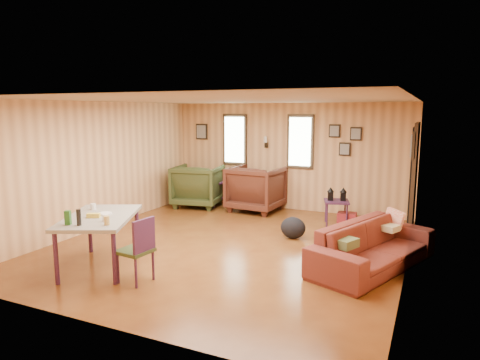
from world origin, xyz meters
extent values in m
cube|color=brown|center=(0.00, 0.00, -0.01)|extent=(5.50, 6.00, 0.02)
cube|color=#997C5B|center=(0.00, 0.00, 2.41)|extent=(5.50, 6.00, 0.02)
cube|color=#DFA96F|center=(0.00, 3.01, 1.20)|extent=(5.50, 0.02, 2.40)
cube|color=#DFA96F|center=(0.00, -3.01, 1.20)|extent=(5.50, 0.02, 2.40)
cube|color=#DFA96F|center=(-2.76, 0.00, 1.20)|extent=(0.02, 6.00, 2.40)
cube|color=#DFA96F|center=(2.76, 0.00, 1.20)|extent=(0.02, 6.00, 2.40)
cube|color=black|center=(-1.30, 2.97, 1.55)|extent=(0.60, 0.05, 1.20)
cube|color=#E0F2D1|center=(-1.30, 2.93, 1.55)|extent=(0.48, 0.04, 1.06)
cube|color=black|center=(0.30, 2.97, 1.55)|extent=(0.60, 0.05, 1.20)
cube|color=#E0F2D1|center=(0.30, 2.93, 1.55)|extent=(0.48, 0.04, 1.06)
cube|color=black|center=(-0.50, 2.95, 1.45)|extent=(0.07, 0.05, 0.12)
cylinder|color=silver|center=(-0.50, 2.89, 1.58)|extent=(0.07, 0.07, 0.14)
cube|color=black|center=(2.72, 1.95, 1.00)|extent=(0.06, 1.00, 2.05)
cube|color=black|center=(2.68, 1.95, 1.00)|extent=(0.04, 0.82, 1.90)
cube|color=black|center=(1.05, 2.97, 1.80)|extent=(0.24, 0.04, 0.28)
cube|color=#9E998C|center=(1.05, 2.94, 1.80)|extent=(0.19, 0.02, 0.22)
cube|color=black|center=(1.50, 2.97, 1.75)|extent=(0.24, 0.04, 0.28)
cube|color=#9E998C|center=(1.50, 2.94, 1.75)|extent=(0.19, 0.02, 0.22)
cube|color=black|center=(1.28, 2.97, 1.42)|extent=(0.24, 0.04, 0.28)
cube|color=#9E998C|center=(1.28, 2.94, 1.42)|extent=(0.19, 0.02, 0.22)
cube|color=black|center=(-2.20, 2.97, 1.72)|extent=(0.30, 0.04, 0.38)
cube|color=#9E998C|center=(-2.20, 2.94, 1.72)|extent=(0.24, 0.02, 0.31)
cube|color=black|center=(2.72, 0.85, 1.70)|extent=(0.04, 0.34, 0.42)
cube|color=#9E998C|center=(2.69, 0.85, 1.70)|extent=(0.02, 0.27, 0.34)
imported|color=maroon|center=(2.31, -0.08, 0.43)|extent=(1.41, 2.29, 0.86)
imported|color=#492216|center=(-0.56, 2.50, 0.56)|extent=(1.15, 1.08, 1.11)
imported|color=#363F1C|center=(-1.97, 2.36, 0.54)|extent=(1.20, 1.15, 1.07)
cube|color=#471F42|center=(-1.74, 2.62, 0.54)|extent=(0.64, 0.60, 0.04)
cube|color=#471F42|center=(-1.74, 2.62, 0.18)|extent=(0.58, 0.54, 0.03)
cylinder|color=#471F42|center=(-2.00, 2.48, 0.27)|extent=(0.05, 0.05, 0.53)
cylinder|color=#471F42|center=(-1.56, 2.38, 0.27)|extent=(0.05, 0.05, 0.53)
cylinder|color=#471F42|center=(-1.92, 2.86, 0.27)|extent=(0.05, 0.05, 0.53)
cylinder|color=#471F42|center=(-1.48, 2.76, 0.27)|extent=(0.05, 0.05, 0.53)
cube|color=brown|center=(-1.86, 2.65, 0.63)|extent=(0.10, 0.04, 0.13)
cube|color=brown|center=(-1.64, 2.60, 0.62)|extent=(0.09, 0.04, 0.12)
cube|color=#471F42|center=(1.33, 2.05, 0.47)|extent=(0.58, 0.58, 0.04)
cylinder|color=#471F42|center=(1.21, 1.82, 0.23)|extent=(0.04, 0.04, 0.47)
cylinder|color=#471F42|center=(1.56, 1.93, 0.23)|extent=(0.04, 0.04, 0.47)
cylinder|color=#471F42|center=(1.10, 2.18, 0.23)|extent=(0.04, 0.04, 0.47)
cylinder|color=#471F42|center=(1.46, 2.29, 0.23)|extent=(0.04, 0.04, 0.47)
cube|color=black|center=(1.22, 2.02, 0.57)|extent=(0.13, 0.13, 0.17)
cone|color=black|center=(1.22, 2.02, 0.70)|extent=(0.17, 0.17, 0.09)
cube|color=black|center=(1.45, 2.09, 0.57)|extent=(0.13, 0.13, 0.17)
cone|color=black|center=(1.45, 2.09, 0.70)|extent=(0.17, 0.17, 0.09)
cube|color=maroon|center=(1.54, 2.09, 0.13)|extent=(0.37, 0.28, 0.26)
ellipsoid|color=black|center=(0.84, 0.82, 0.19)|extent=(0.48, 0.38, 0.38)
cube|color=#515C33|center=(1.95, -0.57, 0.48)|extent=(0.46, 0.43, 0.12)
cube|color=red|center=(2.52, 0.71, 0.56)|extent=(0.34, 0.21, 0.33)
cube|color=tan|center=(2.44, 0.49, 0.47)|extent=(0.39, 0.35, 0.09)
cube|color=gray|center=(-1.26, -1.65, 0.73)|extent=(1.43, 1.71, 0.05)
cylinder|color=#471F42|center=(-1.33, -2.39, 0.35)|extent=(0.08, 0.08, 0.71)
cylinder|color=#471F42|center=(-0.65, -2.08, 0.35)|extent=(0.08, 0.08, 0.71)
cylinder|color=#471F42|center=(-1.87, -1.23, 0.35)|extent=(0.08, 0.08, 0.71)
cylinder|color=#471F42|center=(-1.19, -0.92, 0.35)|extent=(0.08, 0.08, 0.71)
cylinder|color=silver|center=(-0.98, -1.85, 0.80)|extent=(0.10, 0.10, 0.09)
cylinder|color=silver|center=(-1.63, -1.39, 0.80)|extent=(0.10, 0.10, 0.09)
cube|color=#245A20|center=(-1.30, -2.19, 0.85)|extent=(0.09, 0.09, 0.19)
cylinder|color=black|center=(-1.14, -2.16, 0.86)|extent=(0.08, 0.08, 0.22)
cylinder|color=tan|center=(-0.82, -1.99, 0.81)|extent=(0.09, 0.09, 0.12)
cylinder|color=silver|center=(-1.26, -1.54, 0.76)|extent=(0.26, 0.26, 0.02)
cube|color=gold|center=(-1.27, -1.76, 0.78)|extent=(0.19, 0.15, 0.06)
cube|color=#363F1C|center=(-0.46, -1.89, 0.42)|extent=(0.43, 0.43, 0.05)
cube|color=#471F42|center=(-0.30, -1.91, 0.66)|extent=(0.08, 0.38, 0.43)
cylinder|color=#471F42|center=(-0.64, -2.03, 0.21)|extent=(0.04, 0.04, 0.41)
cylinder|color=#471F42|center=(-0.32, -2.07, 0.21)|extent=(0.04, 0.04, 0.41)
cylinder|color=#471F42|center=(-0.60, -1.72, 0.21)|extent=(0.04, 0.04, 0.41)
cylinder|color=#471F42|center=(-0.29, -1.75, 0.21)|extent=(0.04, 0.04, 0.41)
camera|label=1|loc=(3.01, -6.20, 2.24)|focal=32.00mm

